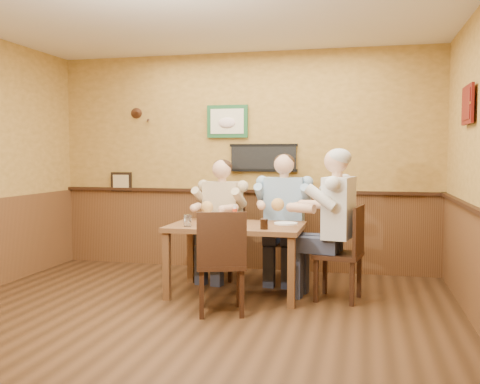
# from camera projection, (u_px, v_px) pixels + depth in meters

# --- Properties ---
(room) EXTENTS (5.02, 5.03, 2.81)m
(room) POSITION_uv_depth(u_px,v_px,m) (199.00, 132.00, 4.62)
(room) COLOR #321E0F
(room) RESTS_ON ground
(dining_table) EXTENTS (1.40, 0.90, 0.75)m
(dining_table) POSITION_uv_depth(u_px,v_px,m) (236.00, 233.00, 5.67)
(dining_table) COLOR brown
(dining_table) RESTS_ON ground
(chair_back_left) EXTENTS (0.48, 0.48, 0.90)m
(chair_back_left) POSITION_uv_depth(u_px,v_px,m) (223.00, 241.00, 6.44)
(chair_back_left) COLOR #321C10
(chair_back_left) RESTS_ON ground
(chair_back_right) EXTENTS (0.44, 0.44, 0.94)m
(chair_back_right) POSITION_uv_depth(u_px,v_px,m) (284.00, 240.00, 6.35)
(chair_back_right) COLOR #321C10
(chair_back_right) RESTS_ON ground
(chair_right_end) EXTENTS (0.52, 0.52, 0.97)m
(chair_right_end) POSITION_uv_depth(u_px,v_px,m) (338.00, 253.00, 5.46)
(chair_right_end) COLOR #321C10
(chair_right_end) RESTS_ON ground
(chair_near_side) EXTENTS (0.57, 0.57, 0.98)m
(chair_near_side) POSITION_uv_depth(u_px,v_px,m) (221.00, 261.00, 5.01)
(chair_near_side) COLOR #321C10
(chair_near_side) RESTS_ON ground
(diner_tan_shirt) EXTENTS (0.68, 0.68, 1.29)m
(diner_tan_shirt) POSITION_uv_depth(u_px,v_px,m) (223.00, 225.00, 6.42)
(diner_tan_shirt) COLOR beige
(diner_tan_shirt) RESTS_ON ground
(diner_blue_polo) EXTENTS (0.63, 0.63, 1.34)m
(diner_blue_polo) POSITION_uv_depth(u_px,v_px,m) (284.00, 224.00, 6.34)
(diner_blue_polo) COLOR #83A5C5
(diner_blue_polo) RESTS_ON ground
(diner_white_elder) EXTENTS (0.75, 0.75, 1.39)m
(diner_white_elder) POSITION_uv_depth(u_px,v_px,m) (339.00, 232.00, 5.45)
(diner_white_elder) COLOR silver
(diner_white_elder) RESTS_ON ground
(water_glass_left) EXTENTS (0.10, 0.10, 0.12)m
(water_glass_left) POSITION_uv_depth(u_px,v_px,m) (188.00, 220.00, 5.52)
(water_glass_left) COLOR silver
(water_glass_left) RESTS_ON dining_table
(water_glass_mid) EXTENTS (0.08, 0.08, 0.12)m
(water_glass_mid) POSITION_uv_depth(u_px,v_px,m) (229.00, 222.00, 5.37)
(water_glass_mid) COLOR silver
(water_glass_mid) RESTS_ON dining_table
(cola_tumbler) EXTENTS (0.09, 0.09, 0.10)m
(cola_tumbler) POSITION_uv_depth(u_px,v_px,m) (264.00, 224.00, 5.30)
(cola_tumbler) COLOR black
(cola_tumbler) RESTS_ON dining_table
(hot_sauce_bottle) EXTENTS (0.06, 0.06, 0.20)m
(hot_sauce_bottle) POSITION_uv_depth(u_px,v_px,m) (235.00, 216.00, 5.54)
(hot_sauce_bottle) COLOR red
(hot_sauce_bottle) RESTS_ON dining_table
(salt_shaker) EXTENTS (0.05, 0.05, 0.10)m
(salt_shaker) POSITION_uv_depth(u_px,v_px,m) (221.00, 219.00, 5.75)
(salt_shaker) COLOR white
(salt_shaker) RESTS_ON dining_table
(pepper_shaker) EXTENTS (0.04, 0.04, 0.09)m
(pepper_shaker) POSITION_uv_depth(u_px,v_px,m) (226.00, 220.00, 5.67)
(pepper_shaker) COLOR black
(pepper_shaker) RESTS_ON dining_table
(plate_far_left) EXTENTS (0.30, 0.30, 0.02)m
(plate_far_left) POSITION_uv_depth(u_px,v_px,m) (212.00, 221.00, 5.91)
(plate_far_left) COLOR white
(plate_far_left) RESTS_ON dining_table
(plate_far_right) EXTENTS (0.33, 0.33, 0.02)m
(plate_far_right) POSITION_uv_depth(u_px,v_px,m) (286.00, 223.00, 5.69)
(plate_far_right) COLOR silver
(plate_far_right) RESTS_ON dining_table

